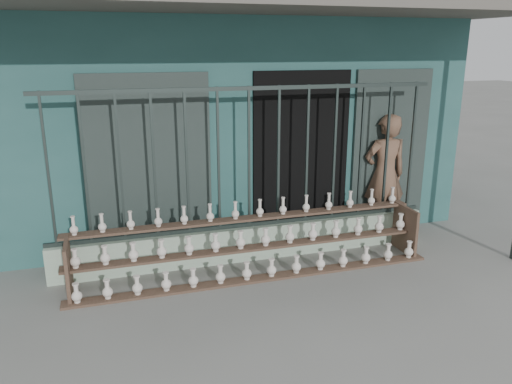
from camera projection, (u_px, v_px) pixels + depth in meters
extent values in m
plane|color=slate|center=(283.00, 305.00, 5.43)|extent=(60.00, 60.00, 0.00)
cube|color=#295755|center=(202.00, 111.00, 8.93)|extent=(7.00, 5.00, 3.20)
cube|color=black|center=(300.00, 158.00, 7.02)|extent=(1.40, 0.12, 2.40)
cube|color=#222E2A|center=(149.00, 168.00, 6.39)|extent=(1.60, 0.08, 2.40)
cube|color=#222E2A|center=(389.00, 152.00, 7.38)|extent=(1.20, 0.08, 2.40)
cube|color=#59544C|center=(251.00, 6.00, 5.65)|extent=(7.40, 2.00, 0.12)
cube|color=#ACC9AC|center=(249.00, 242.00, 6.56)|extent=(5.00, 0.20, 0.45)
cube|color=#283330|center=(48.00, 172.00, 5.59)|extent=(0.03, 0.03, 1.80)
cube|color=#283330|center=(85.00, 170.00, 5.70)|extent=(0.03, 0.03, 1.80)
cube|color=#283330|center=(120.00, 167.00, 5.81)|extent=(0.03, 0.03, 1.80)
cube|color=#283330|center=(154.00, 165.00, 5.92)|extent=(0.03, 0.03, 1.80)
cube|color=#283330|center=(187.00, 163.00, 6.03)|extent=(0.03, 0.03, 1.80)
cube|color=#283330|center=(219.00, 161.00, 6.14)|extent=(0.03, 0.03, 1.80)
cube|color=#283330|center=(249.00, 159.00, 6.25)|extent=(0.03, 0.03, 1.80)
cube|color=#283330|center=(278.00, 157.00, 6.36)|extent=(0.03, 0.03, 1.80)
cube|color=#283330|center=(307.00, 155.00, 6.47)|extent=(0.03, 0.03, 1.80)
cube|color=#283330|center=(334.00, 153.00, 6.58)|extent=(0.03, 0.03, 1.80)
cube|color=#283330|center=(361.00, 151.00, 6.69)|extent=(0.03, 0.03, 1.80)
cube|color=#283330|center=(387.00, 150.00, 6.80)|extent=(0.03, 0.03, 1.80)
cube|color=#283330|center=(412.00, 148.00, 6.91)|extent=(0.03, 0.03, 1.80)
cube|color=#283330|center=(249.00, 88.00, 6.00)|extent=(5.00, 0.04, 0.05)
cube|color=#283330|center=(249.00, 224.00, 6.49)|extent=(5.00, 0.04, 0.05)
cube|color=brown|center=(259.00, 279.00, 6.01)|extent=(4.50, 0.18, 0.03)
cube|color=brown|center=(253.00, 248.00, 6.15)|extent=(4.50, 0.18, 0.03)
cube|color=brown|center=(248.00, 218.00, 6.30)|extent=(4.50, 0.18, 0.03)
cube|color=brown|center=(69.00, 269.00, 5.55)|extent=(0.04, 0.55, 0.64)
cube|color=brown|center=(405.00, 229.00, 6.76)|extent=(0.04, 0.55, 0.64)
imported|color=brown|center=(385.00, 175.00, 7.31)|extent=(0.68, 0.46, 1.79)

